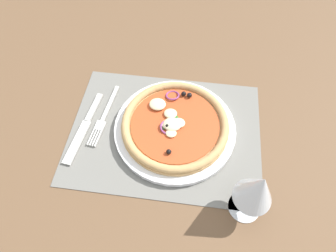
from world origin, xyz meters
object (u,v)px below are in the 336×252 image
Objects in this scene: plate at (175,128)px; wine_glass at (257,189)px; pizza at (175,124)px; fork at (104,118)px; knife at (84,127)px.

wine_glass is (-15.91, 16.18, 9.27)cm from plate.
pizza is 23.99cm from wine_glass.
fork is at bearing -27.35° from wine_glass.
plate is at bearing 135.69° from pizza.
plate is 1.56× the size of fork.
knife is (21.23, 2.32, -2.20)cm from pizza.
pizza reaches higher than plate.
plate is at bearing 103.23° from knife.
plate is 17.48cm from fork.
pizza is 1.37× the size of fork.
knife is at bearing -20.51° from wine_glass.
pizza is 21.47cm from knife.
plate is 21.42cm from knife.
wine_glass is at bearing 76.67° from knife.
wine_glass reaches higher than pizza.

